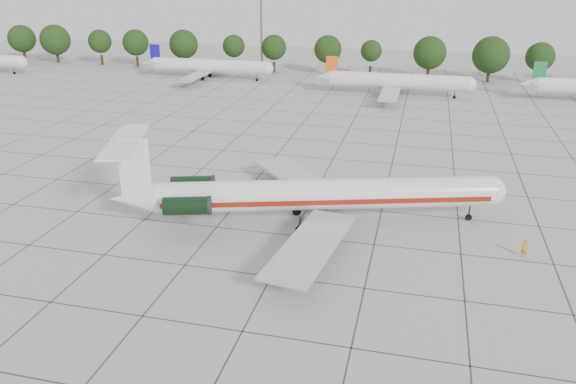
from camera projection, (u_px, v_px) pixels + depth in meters
name	position (u px, v px, depth m)	size (l,w,h in m)	color
ground	(293.00, 236.00, 55.39)	(260.00, 260.00, 0.00)	#A4A49D
apron_joints	(321.00, 182.00, 68.86)	(170.00, 170.00, 0.02)	#383838
main_airliner	(304.00, 194.00, 56.53)	(39.34, 30.15, 9.40)	silver
ground_crew	(524.00, 248.00, 51.06)	(0.65, 0.42, 1.77)	orange
bg_airliner_b	(209.00, 66.00, 128.60)	(28.24, 27.20, 7.40)	silver
bg_airliner_c	(397.00, 81.00, 112.23)	(28.24, 27.20, 7.40)	silver
tree_line	(328.00, 49.00, 132.05)	(249.86, 8.44, 10.22)	#332114
floodlight_mast	(261.00, 9.00, 139.23)	(1.60, 1.60, 25.45)	slate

